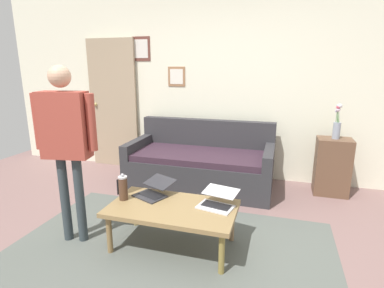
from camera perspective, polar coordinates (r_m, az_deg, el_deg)
ground_plane at (r=2.94m, az=-5.36°, el=-19.33°), size 7.68×7.68×0.00m
area_rug at (r=2.91m, az=-4.30°, el=-19.49°), size 2.92×1.90×0.01m
back_wall at (r=4.56m, az=4.68°, el=10.86°), size 7.04×0.11×2.70m
interior_door at (r=5.13m, az=-14.54°, el=7.19°), size 0.82×0.09×2.05m
couch at (r=4.22m, az=1.65°, el=-3.90°), size 1.94×0.92×0.88m
coffee_table at (r=2.82m, az=-3.70°, el=-12.36°), size 1.15×0.64×0.40m
laptop_left at (r=3.02m, az=-7.23°, el=-8.72°), size 0.41×0.43×0.14m
laptop_center at (r=2.79m, az=4.79°, el=-10.67°), size 0.37×0.38×0.13m
french_press at (r=2.95m, az=-12.81°, el=-8.01°), size 0.10×0.08×0.26m
side_shelf at (r=4.33m, az=24.81°, el=-3.86°), size 0.42×0.32×0.74m
flower_vase at (r=4.20m, az=25.56°, el=3.20°), size 0.09×0.10×0.45m
person_standing at (r=2.91m, az=-22.65°, el=1.84°), size 0.58×0.25×1.64m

